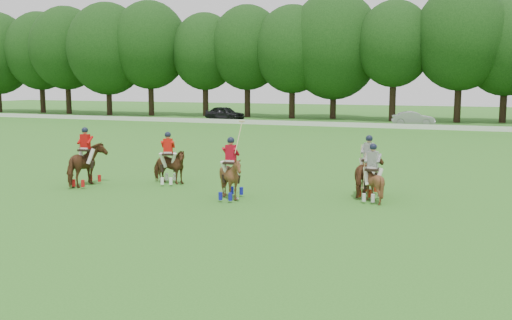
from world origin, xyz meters
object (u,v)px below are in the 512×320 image
at_px(polo_red_b, 168,166).
at_px(polo_ball, 238,199).
at_px(car_left, 225,113).
at_px(polo_red_a, 86,165).
at_px(polo_stripe_b, 372,181).
at_px(polo_stripe_a, 368,175).
at_px(polo_red_c, 231,177).
at_px(car_mid, 413,118).

height_order(polo_red_b, polo_ball, polo_red_b).
bearing_deg(polo_red_b, car_left, 111.32).
distance_m(polo_red_a, polo_stripe_b, 11.54).
bearing_deg(polo_stripe_a, polo_red_c, -152.05).
bearing_deg(polo_ball, polo_stripe_a, 29.19).
relative_size(polo_red_a, polo_stripe_a, 1.05).
bearing_deg(polo_stripe_b, polo_stripe_a, 109.80).
bearing_deg(car_mid, polo_red_c, 166.07).
height_order(polo_red_b, polo_stripe_b, polo_red_b).
bearing_deg(polo_stripe_b, polo_red_b, 177.61).
xyz_separation_m(polo_red_c, polo_stripe_b, (4.83, 1.56, -0.09)).
distance_m(polo_red_c, polo_stripe_b, 5.07).
relative_size(polo_red_c, polo_ball, 31.36).
height_order(polo_red_a, polo_stripe_a, polo_red_a).
bearing_deg(polo_red_a, car_left, 106.62).
bearing_deg(polo_red_b, polo_stripe_b, -2.39).
relative_size(car_mid, polo_red_c, 1.46).
distance_m(polo_red_b, polo_stripe_b, 8.56).
relative_size(car_left, polo_red_c, 1.61).
height_order(polo_red_c, polo_stripe_b, polo_red_c).
bearing_deg(polo_stripe_b, car_mid, 94.13).
distance_m(car_mid, polo_red_c, 39.03).
xyz_separation_m(car_left, polo_stripe_a, (22.71, -36.58, 0.05)).
distance_m(polo_red_b, polo_red_c, 4.18).
relative_size(polo_red_b, polo_stripe_a, 0.96).
height_order(car_mid, polo_red_c, polo_red_c).
xyz_separation_m(car_left, polo_red_a, (11.54, -38.67, 0.11)).
xyz_separation_m(car_left, polo_red_b, (14.47, -37.06, -0.01)).
xyz_separation_m(polo_red_a, polo_stripe_b, (11.47, 1.25, -0.16)).
relative_size(car_mid, polo_stripe_a, 1.79).
bearing_deg(polo_red_c, polo_stripe_b, 17.87).
height_order(car_left, polo_red_a, polo_red_a).
bearing_deg(polo_red_c, polo_red_a, 177.34).
distance_m(polo_red_a, polo_red_b, 3.34).
bearing_deg(car_mid, polo_stripe_a, 172.95).
xyz_separation_m(car_mid, polo_red_c, (-2.13, -38.98, 0.14)).
bearing_deg(polo_ball, polo_red_c, -177.39).
relative_size(car_left, polo_red_b, 2.08).
relative_size(car_mid, polo_red_b, 1.88).
bearing_deg(polo_ball, car_left, 115.32).
bearing_deg(polo_stripe_a, car_left, 121.84).
relative_size(car_left, polo_stripe_b, 2.19).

